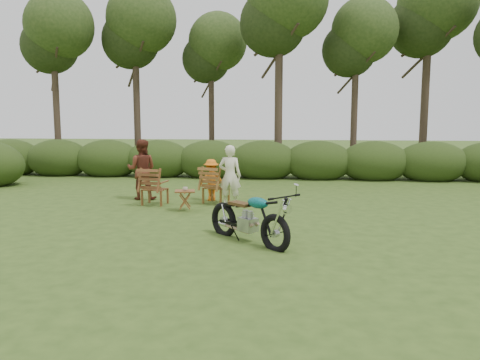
# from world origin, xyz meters

# --- Properties ---
(ground) EXTENTS (80.00, 80.00, 0.00)m
(ground) POSITION_xyz_m (0.00, 0.00, 0.00)
(ground) COLOR #2F4918
(ground) RESTS_ON ground
(tree_line) EXTENTS (22.52, 11.62, 8.14)m
(tree_line) POSITION_xyz_m (0.50, 9.74, 3.81)
(tree_line) COLOR #382A1F
(tree_line) RESTS_ON ground
(motorcycle) EXTENTS (1.93, 1.88, 1.11)m
(motorcycle) POSITION_xyz_m (0.29, -0.08, 0.00)
(motorcycle) COLOR #0B9391
(motorcycle) RESTS_ON ground
(lawn_chair_right) EXTENTS (0.85, 0.85, 0.96)m
(lawn_chair_right) POSITION_xyz_m (-0.90, 3.66, 0.00)
(lawn_chair_right) COLOR brown
(lawn_chair_right) RESTS_ON ground
(lawn_chair_left) EXTENTS (0.73, 0.73, 0.95)m
(lawn_chair_left) POSITION_xyz_m (-2.42, 3.27, 0.00)
(lawn_chair_left) COLOR #5F2F17
(lawn_chair_left) RESTS_ON ground
(side_table) EXTENTS (0.55, 0.49, 0.50)m
(side_table) POSITION_xyz_m (-1.47, 2.53, 0.25)
(side_table) COLOR brown
(side_table) RESTS_ON ground
(cup) EXTENTS (0.15, 0.15, 0.09)m
(cup) POSITION_xyz_m (-1.45, 2.49, 0.54)
(cup) COLOR #C0B29E
(cup) RESTS_ON side_table
(adult_a) EXTENTS (0.58, 0.39, 1.54)m
(adult_a) POSITION_xyz_m (-0.48, 3.26, 0.00)
(adult_a) COLOR #EFEAC5
(adult_a) RESTS_ON ground
(adult_b) EXTENTS (0.84, 0.68, 1.64)m
(adult_b) POSITION_xyz_m (-3.00, 3.99, 0.00)
(adult_b) COLOR maroon
(adult_b) RESTS_ON ground
(child) EXTENTS (0.83, 0.68, 1.12)m
(child) POSITION_xyz_m (-1.09, 4.01, 0.00)
(child) COLOR orange
(child) RESTS_ON ground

